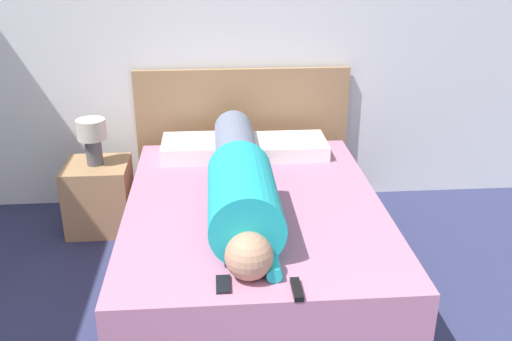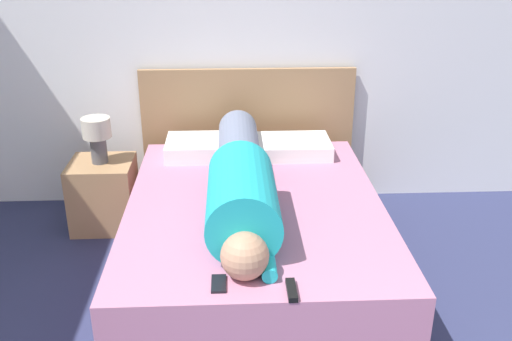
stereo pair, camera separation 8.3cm
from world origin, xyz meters
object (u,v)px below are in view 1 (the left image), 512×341
object	(u,v)px
table_lamp	(92,136)
cell_phone	(223,284)
bed	(254,241)
nightstand	(99,196)
person_lying	(241,181)
tv_remote	(297,289)
pillow_near_headboard	(201,148)
pillow_second	(290,146)

from	to	relation	value
table_lamp	cell_phone	xyz separation A→B (m)	(0.82, -1.54, -0.15)
bed	nightstand	world-z (taller)	bed
person_lying	tv_remote	size ratio (longest dim) A/B	11.75
table_lamp	pillow_near_headboard	distance (m)	0.72
pillow_second	tv_remote	world-z (taller)	pillow_second
bed	cell_phone	bearing A→B (deg)	-103.41
person_lying	tv_remote	bearing A→B (deg)	-76.67
person_lying	pillow_second	world-z (taller)	person_lying
bed	nightstand	size ratio (longest dim) A/B	3.98
nightstand	person_lying	bearing A→B (deg)	-40.27
table_lamp	pillow_near_headboard	xyz separation A→B (m)	(0.71, -0.00, -0.10)
pillow_near_headboard	person_lying	bearing A→B (deg)	-73.93
pillow_second	person_lying	bearing A→B (deg)	-115.40
nightstand	bed	bearing A→B (deg)	-35.76
bed	pillow_near_headboard	world-z (taller)	pillow_near_headboard
bed	nightstand	distance (m)	1.25
pillow_second	table_lamp	bearing A→B (deg)	179.83
bed	table_lamp	distance (m)	1.32
tv_remote	cell_phone	xyz separation A→B (m)	(-0.31, 0.07, -0.01)
table_lamp	person_lying	world-z (taller)	person_lying
nightstand	person_lying	size ratio (longest dim) A/B	0.27
nightstand	table_lamp	distance (m)	0.44
nightstand	tv_remote	xyz separation A→B (m)	(1.13, -1.61, 0.29)
table_lamp	tv_remote	size ratio (longest dim) A/B	2.09
bed	pillow_near_headboard	distance (m)	0.85
nightstand	pillow_near_headboard	distance (m)	0.79
bed	person_lying	distance (m)	0.43
table_lamp	person_lying	bearing A→B (deg)	-40.27
tv_remote	person_lying	bearing A→B (deg)	103.33
nightstand	tv_remote	size ratio (longest dim) A/B	3.18
table_lamp	person_lying	distance (m)	1.23
table_lamp	tv_remote	distance (m)	1.97
table_lamp	pillow_near_headboard	size ratio (longest dim) A/B	0.61
pillow_near_headboard	table_lamp	bearing A→B (deg)	179.68
table_lamp	bed	bearing A→B (deg)	-35.76
person_lying	tv_remote	distance (m)	0.85
cell_phone	pillow_second	bearing A→B (deg)	72.29
person_lying	cell_phone	distance (m)	0.77
tv_remote	pillow_near_headboard	bearing A→B (deg)	104.69
nightstand	tv_remote	world-z (taller)	tv_remote
nightstand	person_lying	world-z (taller)	person_lying
pillow_second	pillow_near_headboard	bearing A→B (deg)	180.00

